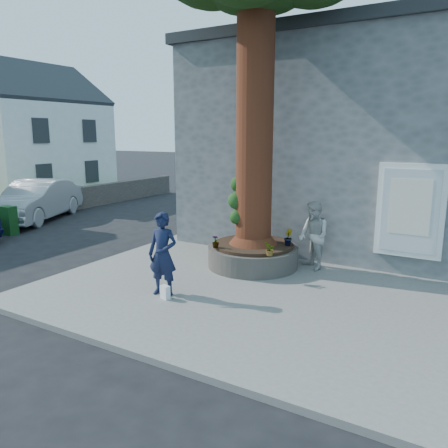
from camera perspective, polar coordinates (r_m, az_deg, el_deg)
The scene contains 15 objects.
ground at distance 10.13m, azimuth -5.48°, elevation -8.32°, with size 120.00×120.00×0.00m, color black.
pavement at distance 10.20m, azimuth 4.78°, elevation -7.81°, with size 9.00×8.00×0.12m, color slate.
yellow_line at distance 12.75m, azimuth -14.04°, elevation -4.38°, with size 0.10×30.00×0.01m, color yellow.
stone_shop at distance 15.21m, azimuth 18.84°, elevation 9.97°, with size 10.30×8.30×6.30m.
planter at distance 11.24m, azimuth 3.80°, elevation -4.05°, with size 2.30×2.30×0.60m.
cottage_far at distance 27.12m, azimuth -24.82°, elevation 11.37°, with size 7.30×7.40×8.75m.
man at distance 9.20m, azimuth -8.01°, elevation -3.92°, with size 0.64×0.42×1.77m, color #131A35.
woman at distance 11.07m, azimuth 11.60°, elevation -1.49°, with size 0.83×0.65×1.72m, color #B7B5AF.
shopping_bag at distance 9.18m, azimuth -7.69°, elevation -8.83°, with size 0.20×0.12×0.28m, color white.
car_silver at distance 19.27m, azimuth -23.28°, elevation 2.88°, with size 1.72×4.94×1.63m, color #979A9E.
a_board_sign at distance 16.93m, azimuth -26.32°, elevation 0.42°, with size 0.55×0.36×1.00m, color #103C15.
plant_a at distance 11.93m, azimuth 5.06°, elevation -0.82°, with size 0.17×0.12×0.33m, color gray.
plant_b at distance 10.98m, azimuth 8.35°, elevation -1.72°, with size 0.24×0.23×0.43m, color gray.
plant_c at distance 10.69m, azimuth -1.12°, elevation -2.30°, with size 0.17×0.17×0.31m, color gray.
plant_d at distance 10.03m, azimuth 6.01°, elevation -3.30°, with size 0.28×0.25×0.31m, color gray.
Camera 1 is at (5.61, -7.69, 3.47)m, focal length 35.00 mm.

